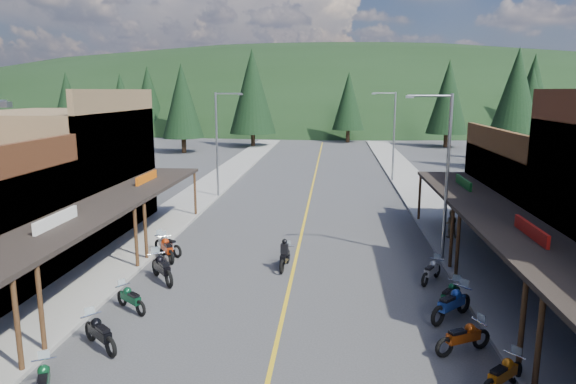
% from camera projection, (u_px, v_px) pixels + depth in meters
% --- Properties ---
extents(ground, '(220.00, 220.00, 0.00)m').
position_uv_depth(ground, '(279.00, 331.00, 17.69)').
color(ground, '#38383A').
rests_on(ground, ground).
extents(centerline, '(0.15, 90.00, 0.01)m').
position_uv_depth(centerline, '(308.00, 204.00, 37.23)').
color(centerline, gold).
rests_on(centerline, ground).
extents(sidewalk_west, '(3.40, 94.00, 0.15)m').
position_uv_depth(sidewalk_west, '(191.00, 201.00, 37.97)').
color(sidewalk_west, gray).
rests_on(sidewalk_west, ground).
extents(sidewalk_east, '(3.40, 94.00, 0.15)m').
position_uv_depth(sidewalk_east, '(430.00, 206.00, 36.46)').
color(sidewalk_east, gray).
rests_on(sidewalk_east, ground).
extents(shop_west_3, '(10.90, 10.20, 8.20)m').
position_uv_depth(shop_west_3, '(60.00, 173.00, 29.24)').
color(shop_west_3, brown).
rests_on(shop_west_3, ground).
extents(shop_east_3, '(10.90, 10.20, 6.20)m').
position_uv_depth(shop_east_3, '(561.00, 199.00, 27.04)').
color(shop_east_3, '#4C2D16').
rests_on(shop_east_3, ground).
extents(streetlight_1, '(2.16, 0.18, 8.00)m').
position_uv_depth(streetlight_1, '(219.00, 140.00, 38.92)').
color(streetlight_1, gray).
rests_on(streetlight_1, ground).
extents(streetlight_2, '(2.16, 0.18, 8.00)m').
position_uv_depth(streetlight_2, '(444.00, 170.00, 24.03)').
color(streetlight_2, gray).
rests_on(streetlight_2, ground).
extents(streetlight_3, '(2.16, 0.18, 8.00)m').
position_uv_depth(streetlight_3, '(392.00, 133.00, 45.53)').
color(streetlight_3, gray).
rests_on(streetlight_3, ground).
extents(ridge_hill, '(310.00, 140.00, 60.00)m').
position_uv_depth(ridge_hill, '(328.00, 119.00, 149.58)').
color(ridge_hill, black).
rests_on(ridge_hill, ground).
extents(pine_0, '(5.04, 5.04, 11.00)m').
position_uv_depth(pine_0, '(67.00, 101.00, 80.47)').
color(pine_0, black).
rests_on(pine_0, ground).
extents(pine_1, '(5.88, 5.88, 12.50)m').
position_uv_depth(pine_1, '(182.00, 96.00, 86.75)').
color(pine_1, black).
rests_on(pine_1, ground).
extents(pine_2, '(6.72, 6.72, 14.00)m').
position_uv_depth(pine_2, '(252.00, 91.00, 73.66)').
color(pine_2, black).
rests_on(pine_2, ground).
extents(pine_3, '(5.04, 5.04, 11.00)m').
position_uv_depth(pine_3, '(349.00, 101.00, 80.56)').
color(pine_3, black).
rests_on(pine_3, ground).
extents(pine_4, '(5.88, 5.88, 12.50)m').
position_uv_depth(pine_4, '(448.00, 97.00, 73.34)').
color(pine_4, black).
rests_on(pine_4, ground).
extents(pine_5, '(6.72, 6.72, 14.00)m').
position_uv_depth(pine_5, '(533.00, 91.00, 83.53)').
color(pine_5, black).
rests_on(pine_5, ground).
extents(pine_7, '(5.88, 5.88, 12.50)m').
position_uv_depth(pine_7, '(148.00, 95.00, 93.30)').
color(pine_7, black).
rests_on(pine_7, ground).
extents(pine_8, '(4.48, 4.48, 10.00)m').
position_uv_depth(pine_8, '(122.00, 110.00, 57.51)').
color(pine_8, black).
rests_on(pine_8, ground).
extents(pine_9, '(4.93, 4.93, 10.80)m').
position_uv_depth(pine_9, '(530.00, 106.00, 58.33)').
color(pine_9, black).
rests_on(pine_9, ground).
extents(pine_10, '(5.38, 5.38, 11.60)m').
position_uv_depth(pine_10, '(182.00, 101.00, 66.78)').
color(pine_10, black).
rests_on(pine_10, ground).
extents(pine_11, '(5.82, 5.82, 12.40)m').
position_uv_depth(pine_11, '(516.00, 100.00, 51.68)').
color(pine_11, black).
rests_on(pine_11, ground).
extents(bike_west_6, '(1.42, 2.00, 1.09)m').
position_uv_depth(bike_west_6, '(44.00, 381.00, 13.62)').
color(bike_west_6, '#0D4321').
rests_on(bike_west_6, ground).
extents(bike_west_7, '(2.02, 1.88, 1.18)m').
position_uv_depth(bike_west_7, '(100.00, 332.00, 16.32)').
color(bike_west_7, black).
rests_on(bike_west_7, ground).
extents(bike_west_8, '(1.86, 1.65, 1.07)m').
position_uv_depth(bike_west_8, '(131.00, 298.00, 19.16)').
color(bike_west_8, '#0C4025').
rests_on(bike_west_8, ground).
extents(bike_west_9, '(2.04, 2.30, 1.32)m').
position_uv_depth(bike_west_9, '(162.00, 267.00, 22.09)').
color(bike_west_9, black).
rests_on(bike_west_9, ground).
extents(bike_west_10, '(1.78, 2.23, 1.24)m').
position_uv_depth(bike_west_10, '(167.00, 248.00, 24.97)').
color(bike_west_10, '#BA320D').
rests_on(bike_west_10, ground).
extents(bike_west_11, '(2.06, 1.72, 1.16)m').
position_uv_depth(bike_west_11, '(168.00, 244.00, 25.73)').
color(bike_west_11, gray).
rests_on(bike_west_11, ground).
extents(bike_east_6, '(1.86, 1.81, 1.11)m').
position_uv_depth(bike_east_6, '(503.00, 373.00, 13.99)').
color(bike_east_6, '#C7630E').
rests_on(bike_east_6, ground).
extents(bike_east_7, '(2.11, 1.53, 1.16)m').
position_uv_depth(bike_east_7, '(463.00, 336.00, 16.07)').
color(bike_east_7, '#9A380B').
rests_on(bike_east_7, ground).
extents(bike_east_8, '(2.17, 2.18, 1.32)m').
position_uv_depth(bike_east_8, '(452.00, 302.00, 18.41)').
color(bike_east_8, navy).
rests_on(bike_east_8, ground).
extents(bike_east_9, '(1.62, 1.98, 1.11)m').
position_uv_depth(bike_east_9, '(450.00, 294.00, 19.42)').
color(bike_east_9, '#0D4223').
rests_on(bike_east_9, ground).
extents(bike_east_10, '(1.54, 1.94, 1.08)m').
position_uv_depth(bike_east_10, '(431.00, 270.00, 22.07)').
color(bike_east_10, '#9C9DA2').
rests_on(bike_east_10, ground).
extents(rider_on_bike, '(0.85, 2.03, 1.51)m').
position_uv_depth(rider_on_bike, '(285.00, 256.00, 23.73)').
color(rider_on_bike, black).
rests_on(rider_on_bike, ground).
extents(pedestrian_east_b, '(0.79, 0.49, 1.55)m').
position_uv_depth(pedestrian_east_b, '(451.00, 224.00, 28.23)').
color(pedestrian_east_b, brown).
rests_on(pedestrian_east_b, sidewalk_east).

